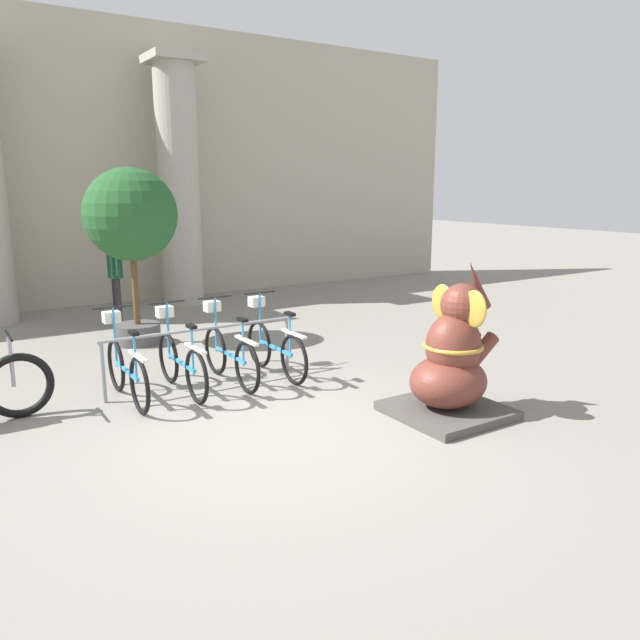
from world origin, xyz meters
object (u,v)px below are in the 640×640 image
bicycle_3 (274,346)px  bicycle_1 (180,360)px  person_pedestrian (115,267)px  bicycle_2 (229,352)px  potted_tree (131,221)px  elephant_statue (452,363)px  bicycle_0 (126,368)px

bicycle_3 → bicycle_1: bearing=-179.6°
bicycle_1 → person_pedestrian: 4.54m
bicycle_2 → potted_tree: bearing=98.2°
bicycle_1 → bicycle_3: size_ratio=1.00×
bicycle_2 → elephant_statue: 2.92m
bicycle_1 → person_pedestrian: person_pedestrian is taller
bicycle_0 → bicycle_1: size_ratio=1.00×
bicycle_1 → potted_tree: size_ratio=0.58×
bicycle_2 → potted_tree: (-0.39, 2.73, 1.59)m
bicycle_1 → bicycle_3: 1.34m
potted_tree → bicycle_2: bearing=-81.8°
bicycle_3 → bicycle_2: bearing=179.4°
elephant_statue → potted_tree: size_ratio=0.62×
bicycle_2 → bicycle_3: 0.67m
bicycle_3 → potted_tree: potted_tree is taller
person_pedestrian → potted_tree: potted_tree is taller
bicycle_1 → person_pedestrian: (0.42, 4.47, 0.67)m
bicycle_0 → elephant_statue: elephant_statue is taller
bicycle_1 → elephant_statue: bearing=-46.5°
bicycle_2 → person_pedestrian: 4.51m
bicycle_0 → potted_tree: bearing=70.7°
bicycle_2 → elephant_statue: (1.62, -2.42, 0.19)m
bicycle_0 → bicycle_2: (1.34, -0.02, 0.00)m
bicycle_2 → bicycle_1: bearing=-178.7°
bicycle_1 → person_pedestrian: bearing=84.6°
bicycle_3 → person_pedestrian: 4.60m
bicycle_0 → person_pedestrian: bearing=76.2°
bicycle_1 → bicycle_2: same height
bicycle_0 → bicycle_3: same height
bicycle_0 → bicycle_3: 2.01m
bicycle_1 → bicycle_0: bearing=177.3°
bicycle_0 → bicycle_3: size_ratio=1.00×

